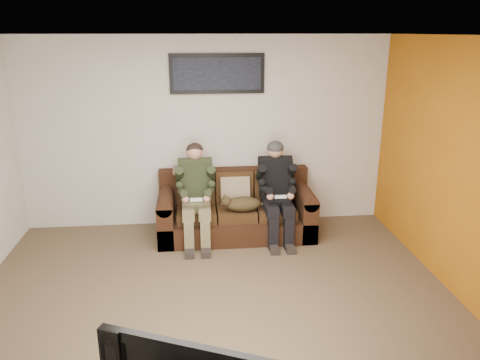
{
  "coord_description": "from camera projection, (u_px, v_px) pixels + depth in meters",
  "views": [
    {
      "loc": [
        -0.17,
        -4.05,
        2.64
      ],
      "look_at": [
        0.36,
        1.2,
        0.95
      ],
      "focal_mm": 35.0,
      "sensor_mm": 36.0,
      "label": 1
    }
  ],
  "objects": [
    {
      "name": "ceiling",
      "position": [
        211.0,
        35.0,
        3.87
      ],
      "size": [
        5.0,
        5.0,
        0.0
      ],
      "primitive_type": "plane",
      "rotation": [
        3.14,
        0.0,
        0.0
      ],
      "color": "silver",
      "rests_on": "ground"
    },
    {
      "name": "sofa",
      "position": [
        235.0,
        211.0,
        6.32
      ],
      "size": [
        2.04,
        0.88,
        0.84
      ],
      "color": "#311A0E",
      "rests_on": "ground"
    },
    {
      "name": "person_left",
      "position": [
        196.0,
        189.0,
        5.99
      ],
      "size": [
        0.51,
        0.87,
        1.26
      ],
      "color": "olive",
      "rests_on": "sofa"
    },
    {
      "name": "wall_right",
      "position": [
        473.0,
        176.0,
        4.5
      ],
      "size": [
        0.0,
        4.5,
        4.5
      ],
      "primitive_type": "plane",
      "rotation": [
        1.57,
        0.0,
        -1.57
      ],
      "color": "beige",
      "rests_on": "ground"
    },
    {
      "name": "person_right",
      "position": [
        277.0,
        186.0,
        6.09
      ],
      "size": [
        0.51,
        0.86,
        1.27
      ],
      "color": "black",
      "rests_on": "sofa"
    },
    {
      "name": "floor",
      "position": [
        216.0,
        308.0,
        4.66
      ],
      "size": [
        5.0,
        5.0,
        0.0
      ],
      "primitive_type": "plane",
      "color": "brown",
      "rests_on": "ground"
    },
    {
      "name": "cat",
      "position": [
        242.0,
        204.0,
        6.03
      ],
      "size": [
        0.66,
        0.26,
        0.24
      ],
      "color": "#4D3D1E",
      "rests_on": "sofa"
    },
    {
      "name": "framed_poster",
      "position": [
        217.0,
        74.0,
        6.13
      ],
      "size": [
        1.25,
        0.05,
        0.52
      ],
      "color": "black",
      "rests_on": "wall_back"
    },
    {
      "name": "throw_pillow",
      "position": [
        235.0,
        190.0,
        6.27
      ],
      "size": [
        0.39,
        0.19,
        0.39
      ],
      "primitive_type": "cube",
      "rotation": [
        -0.21,
        0.0,
        0.0
      ],
      "color": "#998564",
      "rests_on": "sofa"
    },
    {
      "name": "wall_back",
      "position": [
        206.0,
        133.0,
        6.39
      ],
      "size": [
        5.0,
        0.0,
        5.0
      ],
      "primitive_type": "plane",
      "rotation": [
        1.57,
        0.0,
        0.0
      ],
      "color": "beige",
      "rests_on": "ground"
    },
    {
      "name": "throw_blanket",
      "position": [
        188.0,
        170.0,
        6.35
      ],
      "size": [
        0.42,
        0.2,
        0.07
      ],
      "primitive_type": "cube",
      "color": "gray",
      "rests_on": "sofa"
    },
    {
      "name": "wall_front",
      "position": [
        237.0,
        338.0,
        2.13
      ],
      "size": [
        5.0,
        0.0,
        5.0
      ],
      "primitive_type": "plane",
      "rotation": [
        -1.57,
        0.0,
        0.0
      ],
      "color": "beige",
      "rests_on": "ground"
    },
    {
      "name": "accent_wall_right",
      "position": [
        472.0,
        176.0,
        4.5
      ],
      "size": [
        0.0,
        4.5,
        4.5
      ],
      "primitive_type": "plane",
      "rotation": [
        1.57,
        0.0,
        -1.57
      ],
      "color": "#B06411",
      "rests_on": "ground"
    }
  ]
}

